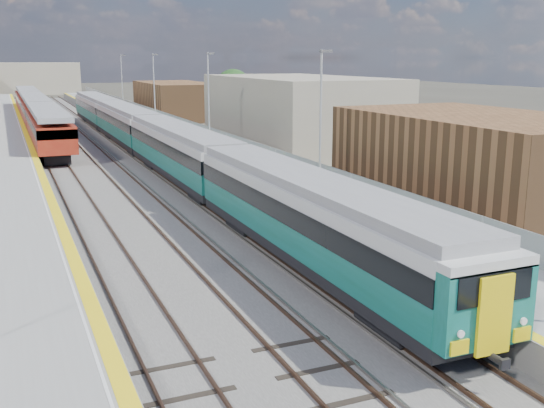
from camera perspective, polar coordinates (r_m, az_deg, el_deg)
ground at (r=59.67m, az=-14.00°, el=4.81°), size 320.00×320.00×0.00m
ballast_bed at (r=61.83m, az=-16.43°, el=4.97°), size 10.50×155.00×0.06m
tracks at (r=63.54m, az=-16.08°, el=5.26°), size 8.96×160.00×0.17m
platform_right at (r=63.04m, az=-9.63°, el=5.92°), size 4.70×155.00×8.52m
platform_left at (r=61.38m, az=-22.78°, el=4.89°), size 4.30×155.00×8.52m
green_train at (r=51.52m, az=-10.97°, el=6.15°), size 2.79×77.70×3.07m
red_train at (r=78.44m, az=-20.43°, el=7.86°), size 2.92×59.12×3.68m
tree_d at (r=86.26m, az=-3.51°, el=10.36°), size 4.89×4.89×6.63m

